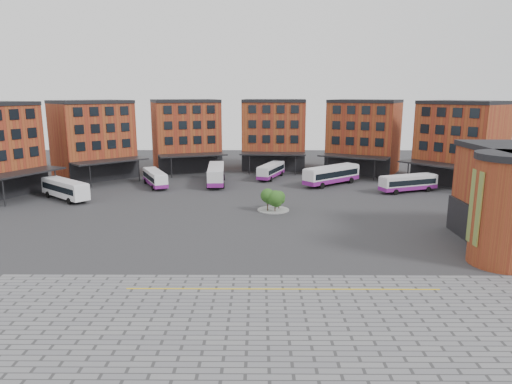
{
  "coord_description": "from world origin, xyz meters",
  "views": [
    {
      "loc": [
        -0.01,
        -49.18,
        15.93
      ],
      "look_at": [
        -0.36,
        5.53,
        4.0
      ],
      "focal_mm": 32.0,
      "sensor_mm": 36.0,
      "label": 1
    }
  ],
  "objects_px": {
    "tree_island": "(274,199)",
    "bus_d": "(271,170)",
    "bus_b": "(155,178)",
    "bus_e": "(332,175)",
    "bus_f": "(408,183)",
    "bus_a": "(65,188)",
    "bus_c": "(216,174)",
    "blue_car": "(502,259)"
  },
  "relations": [
    {
      "from": "bus_b",
      "to": "bus_f",
      "type": "bearing_deg",
      "value": -31.02
    },
    {
      "from": "bus_c",
      "to": "blue_car",
      "type": "relative_size",
      "value": 2.94
    },
    {
      "from": "bus_a",
      "to": "bus_b",
      "type": "distance_m",
      "value": 15.23
    },
    {
      "from": "tree_island",
      "to": "bus_c",
      "type": "xyz_separation_m",
      "value": [
        -9.68,
        18.86,
        0.06
      ]
    },
    {
      "from": "bus_b",
      "to": "bus_f",
      "type": "xyz_separation_m",
      "value": [
        42.49,
        -4.35,
        0.04
      ]
    },
    {
      "from": "bus_c",
      "to": "blue_car",
      "type": "xyz_separation_m",
      "value": [
        30.53,
        -38.87,
        -1.14
      ]
    },
    {
      "from": "bus_f",
      "to": "blue_car",
      "type": "relative_size",
      "value": 2.5
    },
    {
      "from": "bus_a",
      "to": "blue_car",
      "type": "height_order",
      "value": "bus_a"
    },
    {
      "from": "bus_c",
      "to": "bus_e",
      "type": "distance_m",
      "value": 20.43
    },
    {
      "from": "bus_e",
      "to": "bus_f",
      "type": "relative_size",
      "value": 1.07
    },
    {
      "from": "tree_island",
      "to": "bus_d",
      "type": "bearing_deg",
      "value": 89.45
    },
    {
      "from": "bus_c",
      "to": "tree_island",
      "type": "bearing_deg",
      "value": -66.66
    },
    {
      "from": "bus_a",
      "to": "bus_c",
      "type": "xyz_separation_m",
      "value": [
        21.88,
        11.97,
        0.04
      ]
    },
    {
      "from": "bus_a",
      "to": "bus_f",
      "type": "bearing_deg",
      "value": -43.14
    },
    {
      "from": "bus_d",
      "to": "bus_f",
      "type": "height_order",
      "value": "bus_f"
    },
    {
      "from": "blue_car",
      "to": "bus_a",
      "type": "bearing_deg",
      "value": 84.65
    },
    {
      "from": "bus_c",
      "to": "bus_d",
      "type": "distance_m",
      "value": 11.52
    },
    {
      "from": "bus_b",
      "to": "bus_d",
      "type": "height_order",
      "value": "bus_d"
    },
    {
      "from": "tree_island",
      "to": "bus_b",
      "type": "distance_m",
      "value": 26.28
    },
    {
      "from": "bus_d",
      "to": "bus_e",
      "type": "relative_size",
      "value": 0.92
    },
    {
      "from": "bus_e",
      "to": "bus_b",
      "type": "bearing_deg",
      "value": -126.34
    },
    {
      "from": "tree_island",
      "to": "bus_c",
      "type": "height_order",
      "value": "bus_c"
    },
    {
      "from": "bus_b",
      "to": "tree_island",
      "type": "bearing_deg",
      "value": -65.25
    },
    {
      "from": "tree_island",
      "to": "bus_f",
      "type": "bearing_deg",
      "value": 29.31
    },
    {
      "from": "bus_a",
      "to": "bus_e",
      "type": "relative_size",
      "value": 0.88
    },
    {
      "from": "bus_a",
      "to": "bus_f",
      "type": "xyz_separation_m",
      "value": [
        53.94,
        5.69,
        -0.23
      ]
    },
    {
      "from": "tree_island",
      "to": "bus_e",
      "type": "relative_size",
      "value": 0.4
    },
    {
      "from": "bus_e",
      "to": "bus_a",
      "type": "bearing_deg",
      "value": -113.89
    },
    {
      "from": "bus_c",
      "to": "bus_e",
      "type": "bearing_deg",
      "value": -4.99
    },
    {
      "from": "bus_a",
      "to": "bus_e",
      "type": "xyz_separation_m",
      "value": [
        42.31,
        11.56,
        0.04
      ]
    },
    {
      "from": "bus_f",
      "to": "blue_car",
      "type": "height_order",
      "value": "bus_f"
    },
    {
      "from": "bus_d",
      "to": "blue_car",
      "type": "xyz_separation_m",
      "value": [
        20.61,
        -44.72,
        -0.83
      ]
    },
    {
      "from": "bus_e",
      "to": "blue_car",
      "type": "relative_size",
      "value": 2.66
    },
    {
      "from": "bus_f",
      "to": "tree_island",
      "type": "bearing_deg",
      "value": -81.48
    },
    {
      "from": "bus_e",
      "to": "blue_car",
      "type": "xyz_separation_m",
      "value": [
        10.1,
        -38.46,
        -1.13
      ]
    },
    {
      "from": "tree_island",
      "to": "bus_a",
      "type": "bearing_deg",
      "value": 167.7
    },
    {
      "from": "bus_a",
      "to": "bus_d",
      "type": "xyz_separation_m",
      "value": [
        31.8,
        17.83,
        -0.26
      ]
    },
    {
      "from": "bus_a",
      "to": "bus_b",
      "type": "relative_size",
      "value": 0.97
    },
    {
      "from": "bus_d",
      "to": "blue_car",
      "type": "relative_size",
      "value": 2.45
    },
    {
      "from": "bus_a",
      "to": "bus_c",
      "type": "distance_m",
      "value": 24.94
    },
    {
      "from": "bus_d",
      "to": "bus_f",
      "type": "distance_m",
      "value": 25.26
    },
    {
      "from": "bus_a",
      "to": "bus_e",
      "type": "height_order",
      "value": "bus_e"
    }
  ]
}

